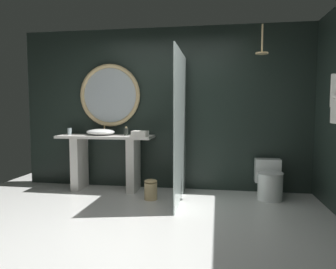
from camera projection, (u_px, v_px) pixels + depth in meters
ground_plane at (136, 231)px, 3.36m from camera, size 5.76×5.76×0.00m
back_wall_panel at (165, 109)px, 5.12m from camera, size 4.80×0.10×2.60m
vanity_counter at (106, 157)px, 5.02m from camera, size 1.52×0.49×0.88m
vessel_sink at (101, 132)px, 5.03m from camera, size 0.46×0.38×0.18m
tumbler_cup at (70, 131)px, 5.14m from camera, size 0.07×0.07×0.11m
soap_dispenser at (126, 132)px, 4.96m from camera, size 0.07×0.07×0.14m
round_wall_mirror at (110, 95)px, 5.16m from camera, size 1.03×0.07×1.03m
shower_glass_panel at (180, 127)px, 4.39m from camera, size 0.02×1.32×2.10m
rain_shower_head at (262, 49)px, 4.43m from camera, size 0.18×0.18×0.42m
toilet at (269, 180)px, 4.57m from camera, size 0.37×0.57×0.55m
waste_bin at (151, 189)px, 4.51m from camera, size 0.19×0.19×0.30m
folded_hand_towel at (140, 134)px, 4.75m from camera, size 0.25×0.19×0.09m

